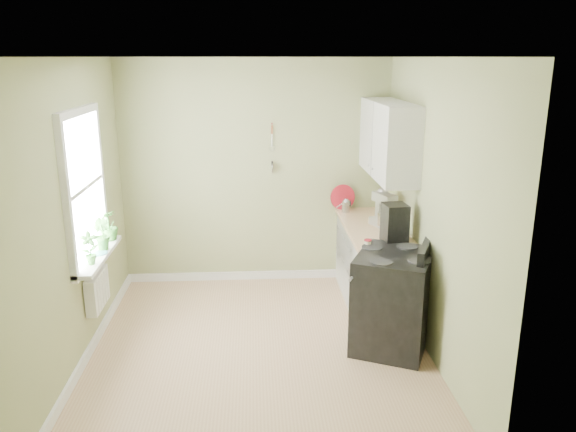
{
  "coord_description": "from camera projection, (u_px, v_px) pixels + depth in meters",
  "views": [
    {
      "loc": [
        -0.02,
        -4.83,
        2.7
      ],
      "look_at": [
        0.31,
        0.55,
        1.17
      ],
      "focal_mm": 35.0,
      "sensor_mm": 36.0,
      "label": 1
    }
  ],
  "objects": [
    {
      "name": "upper_cabinets",
      "position": [
        388.0,
        139.0,
        6.01
      ],
      "size": [
        0.35,
        1.4,
        0.8
      ],
      "primitive_type": "cube",
      "color": "silver",
      "rests_on": "wall_right"
    },
    {
      "name": "plant_b",
      "position": [
        101.0,
        234.0,
        5.4
      ],
      "size": [
        0.22,
        0.22,
        0.31
      ],
      "primitive_type": "imported",
      "rotation": [
        0.0,
        0.0,
        2.46
      ],
      "color": "#2F6A25",
      "rests_on": "window_sill"
    },
    {
      "name": "wall_back",
      "position": [
        256.0,
        174.0,
        6.74
      ],
      "size": [
        3.2,
        0.02,
        2.7
      ],
      "primitive_type": "cube",
      "color": "#999E6C",
      "rests_on": "floor"
    },
    {
      "name": "floor",
      "position": [
        259.0,
        350.0,
        5.38
      ],
      "size": [
        3.2,
        3.6,
        0.02
      ],
      "primitive_type": "cube",
      "color": "tan",
      "rests_on": "ground"
    },
    {
      "name": "jar",
      "position": [
        368.0,
        243.0,
        5.47
      ],
      "size": [
        0.07,
        0.07,
        0.08
      ],
      "color": "beige",
      "rests_on": "countertop"
    },
    {
      "name": "base_cabinets",
      "position": [
        373.0,
        267.0,
        6.29
      ],
      "size": [
        0.6,
        1.6,
        0.87
      ],
      "primitive_type": "cube",
      "color": "silver",
      "rests_on": "floor"
    },
    {
      "name": "window_sill",
      "position": [
        99.0,
        256.0,
        5.33
      ],
      "size": [
        0.18,
        1.14,
        0.04
      ],
      "primitive_type": "cube",
      "color": "white",
      "rests_on": "wall_left"
    },
    {
      "name": "plant_a",
      "position": [
        89.0,
        248.0,
        5.01
      ],
      "size": [
        0.19,
        0.17,
        0.31
      ],
      "primitive_type": "imported",
      "rotation": [
        0.0,
        0.0,
        0.41
      ],
      "color": "#2F6A25",
      "rests_on": "window_sill"
    },
    {
      "name": "countertop",
      "position": [
        374.0,
        228.0,
        6.17
      ],
      "size": [
        0.64,
        1.6,
        0.04
      ],
      "primitive_type": "cube",
      "color": "tan",
      "rests_on": "base_cabinets"
    },
    {
      "name": "wall_right",
      "position": [
        434.0,
        211.0,
        5.1
      ],
      "size": [
        0.02,
        3.6,
        2.7
      ],
      "primitive_type": "cube",
      "color": "#999E6C",
      "rests_on": "floor"
    },
    {
      "name": "red_tray",
      "position": [
        343.0,
        197.0,
        6.8
      ],
      "size": [
        0.31,
        0.11,
        0.31
      ],
      "primitive_type": "cylinder",
      "rotation": [
        1.45,
        0.0,
        0.19
      ],
      "color": "maroon",
      "rests_on": "countertop"
    },
    {
      "name": "wall_utensils",
      "position": [
        272.0,
        156.0,
        6.67
      ],
      "size": [
        0.02,
        0.14,
        0.58
      ],
      "color": "tan",
      "rests_on": "wall_back"
    },
    {
      "name": "plant_c",
      "position": [
        109.0,
        225.0,
        5.69
      ],
      "size": [
        0.24,
        0.24,
        0.31
      ],
      "primitive_type": "imported",
      "rotation": [
        0.0,
        0.0,
        4.15
      ],
      "color": "#2F6A25",
      "rests_on": "window_sill"
    },
    {
      "name": "ceiling",
      "position": [
        254.0,
        56.0,
        4.63
      ],
      "size": [
        3.2,
        3.6,
        0.02
      ],
      "primitive_type": "cube",
      "color": "white",
      "rests_on": "wall_back"
    },
    {
      "name": "stove",
      "position": [
        393.0,
        300.0,
        5.33
      ],
      "size": [
        0.96,
        0.97,
        1.06
      ],
      "color": "black",
      "rests_on": "floor"
    },
    {
      "name": "kettle",
      "position": [
        346.0,
        205.0,
        6.7
      ],
      "size": [
        0.17,
        0.1,
        0.17
      ],
      "color": "silver",
      "rests_on": "countertop"
    },
    {
      "name": "coffee_maker",
      "position": [
        394.0,
        224.0,
        5.59
      ],
      "size": [
        0.25,
        0.27,
        0.39
      ],
      "color": "black",
      "rests_on": "countertop"
    },
    {
      "name": "wall_left",
      "position": [
        73.0,
        217.0,
        4.91
      ],
      "size": [
        0.02,
        3.6,
        2.7
      ],
      "primitive_type": "cube",
      "color": "#999E6C",
      "rests_on": "floor"
    },
    {
      "name": "window",
      "position": [
        84.0,
        187.0,
        5.15
      ],
      "size": [
        0.06,
        1.14,
        1.44
      ],
      "color": "white",
      "rests_on": "wall_left"
    },
    {
      "name": "radiator",
      "position": [
        97.0,
        290.0,
        5.37
      ],
      "size": [
        0.12,
        0.5,
        0.35
      ],
      "primitive_type": "cube",
      "color": "white",
      "rests_on": "wall_left"
    },
    {
      "name": "stand_mixer",
      "position": [
        384.0,
        210.0,
        6.14
      ],
      "size": [
        0.3,
        0.37,
        0.4
      ],
      "color": "#B2B2B7",
      "rests_on": "countertop"
    }
  ]
}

